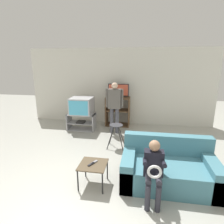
% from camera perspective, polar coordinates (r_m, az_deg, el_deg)
% --- Properties ---
extents(ground_plane, '(18.00, 18.00, 0.00)m').
position_cam_1_polar(ground_plane, '(3.21, -9.07, -26.92)').
color(ground_plane, '#ADADA3').
extents(wall_back, '(6.40, 0.06, 2.60)m').
position_cam_1_polar(wall_back, '(6.56, 2.18, 7.66)').
color(wall_back, silver).
rests_on(wall_back, ground_plane).
extents(tv_stand, '(0.89, 0.44, 0.53)m').
position_cam_1_polar(tv_stand, '(6.15, -9.28, -2.97)').
color(tv_stand, '#A8A8AD').
rests_on(tv_stand, ground_plane).
extents(television_main, '(0.68, 0.65, 0.52)m').
position_cam_1_polar(television_main, '(6.02, -9.22, 1.88)').
color(television_main, '#B2B2B7').
rests_on(television_main, tv_stand).
extents(media_shelf, '(0.81, 0.46, 0.98)m').
position_cam_1_polar(media_shelf, '(6.42, 1.74, 0.26)').
color(media_shelf, brown).
rests_on(media_shelf, ground_plane).
extents(television_flat, '(0.69, 0.20, 0.45)m').
position_cam_1_polar(television_flat, '(6.30, 1.97, 6.43)').
color(television_flat, black).
rests_on(television_flat, media_shelf).
extents(folding_stool, '(0.43, 0.38, 0.61)m').
position_cam_1_polar(folding_stool, '(4.75, 1.25, -5.22)').
color(folding_stool, black).
rests_on(folding_stool, ground_plane).
extents(snack_table, '(0.47, 0.47, 0.41)m').
position_cam_1_polar(snack_table, '(3.42, -5.79, -16.19)').
color(snack_table, brown).
rests_on(snack_table, ground_plane).
extents(remote_control_black, '(0.10, 0.14, 0.02)m').
position_cam_1_polar(remote_control_black, '(3.37, -6.37, -15.53)').
color(remote_control_black, '#232328').
rests_on(remote_control_black, snack_table).
extents(remote_control_white, '(0.10, 0.14, 0.02)m').
position_cam_1_polar(remote_control_white, '(3.43, -5.45, -14.97)').
color(remote_control_white, gray).
rests_on(remote_control_white, snack_table).
extents(couch, '(1.64, 0.93, 0.80)m').
position_cam_1_polar(couch, '(3.67, 16.66, -16.17)').
color(couch, teal).
rests_on(couch, ground_plane).
extents(person_standing_adult, '(0.53, 0.20, 1.56)m').
position_cam_1_polar(person_standing_adult, '(5.62, 0.75, 2.72)').
color(person_standing_adult, '#4C4C56').
rests_on(person_standing_adult, ground_plane).
extents(person_seated_child, '(0.33, 0.43, 0.99)m').
position_cam_1_polar(person_seated_child, '(3.03, 12.56, -16.17)').
color(person_seated_child, '#2D2D38').
rests_on(person_seated_child, ground_plane).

